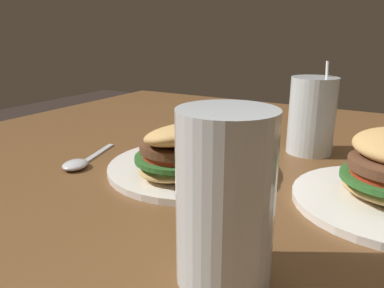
% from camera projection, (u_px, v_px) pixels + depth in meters
% --- Properties ---
extents(dining_table, '(1.28, 1.30, 0.70)m').
position_uv_depth(dining_table, '(230.00, 225.00, 0.57)').
color(dining_table, brown).
rests_on(dining_table, ground_plane).
extents(meal_plate_near, '(0.27, 0.27, 0.10)m').
position_uv_depth(meal_plate_near, '(187.00, 157.00, 0.57)').
color(meal_plate_near, white).
rests_on(meal_plate_near, dining_table).
extents(beer_glass, '(0.08, 0.08, 0.16)m').
position_uv_depth(beer_glass, '(225.00, 201.00, 0.32)').
color(beer_glass, silver).
rests_on(beer_glass, dining_table).
extents(juice_glass, '(0.08, 0.08, 0.16)m').
position_uv_depth(juice_glass, '(312.00, 117.00, 0.67)').
color(juice_glass, silver).
rests_on(juice_glass, dining_table).
extents(spoon, '(0.15, 0.07, 0.01)m').
position_uv_depth(spoon, '(78.00, 163.00, 0.61)').
color(spoon, silver).
rests_on(spoon, dining_table).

